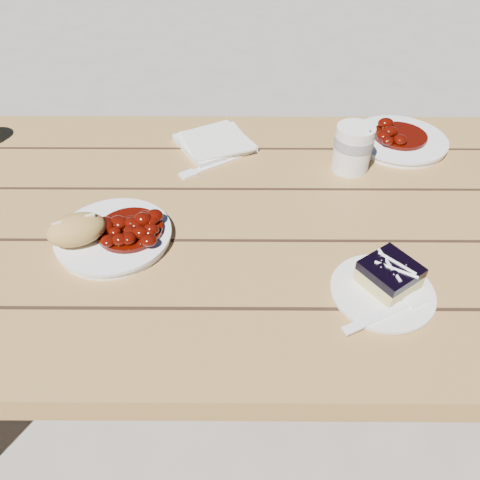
{
  "coord_description": "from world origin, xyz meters",
  "views": [
    {
      "loc": [
        -0.06,
        -0.71,
        1.32
      ],
      "look_at": [
        -0.06,
        -0.14,
        0.81
      ],
      "focal_mm": 35.0,
      "sensor_mm": 36.0,
      "label": 1
    }
  ],
  "objects_px": {
    "blueberry_cake": "(390,274)",
    "coffee_cup": "(353,148)",
    "bread_roll": "(77,230)",
    "second_plate": "(399,141)",
    "dessert_plate": "(382,293)",
    "picnic_table": "(267,271)",
    "main_plate": "(114,237)"
  },
  "relations": [
    {
      "from": "main_plate",
      "to": "bread_roll",
      "type": "xyz_separation_m",
      "value": [
        -0.05,
        -0.02,
        0.03
      ]
    },
    {
      "from": "dessert_plate",
      "to": "blueberry_cake",
      "type": "relative_size",
      "value": 1.46
    },
    {
      "from": "dessert_plate",
      "to": "main_plate",
      "type": "bearing_deg",
      "value": 164.26
    },
    {
      "from": "picnic_table",
      "to": "main_plate",
      "type": "distance_m",
      "value": 0.34
    },
    {
      "from": "coffee_cup",
      "to": "dessert_plate",
      "type": "bearing_deg",
      "value": -91.48
    },
    {
      "from": "blueberry_cake",
      "to": "second_plate",
      "type": "distance_m",
      "value": 0.48
    },
    {
      "from": "main_plate",
      "to": "dessert_plate",
      "type": "xyz_separation_m",
      "value": [
        0.46,
        -0.13,
        -0.0
      ]
    },
    {
      "from": "dessert_plate",
      "to": "picnic_table",
      "type": "bearing_deg",
      "value": 129.43
    },
    {
      "from": "picnic_table",
      "to": "blueberry_cake",
      "type": "bearing_deg",
      "value": -46.85
    },
    {
      "from": "picnic_table",
      "to": "main_plate",
      "type": "xyz_separation_m",
      "value": [
        -0.29,
        -0.08,
        0.17
      ]
    },
    {
      "from": "picnic_table",
      "to": "coffee_cup",
      "type": "height_order",
      "value": "coffee_cup"
    },
    {
      "from": "bread_roll",
      "to": "second_plate",
      "type": "height_order",
      "value": "bread_roll"
    },
    {
      "from": "coffee_cup",
      "to": "second_plate",
      "type": "distance_m",
      "value": 0.18
    },
    {
      "from": "main_plate",
      "to": "blueberry_cake",
      "type": "relative_size",
      "value": 1.86
    },
    {
      "from": "picnic_table",
      "to": "main_plate",
      "type": "relative_size",
      "value": 9.81
    },
    {
      "from": "bread_roll",
      "to": "blueberry_cake",
      "type": "distance_m",
      "value": 0.53
    },
    {
      "from": "bread_roll",
      "to": "coffee_cup",
      "type": "relative_size",
      "value": 1.02
    },
    {
      "from": "picnic_table",
      "to": "blueberry_cake",
      "type": "height_order",
      "value": "blueberry_cake"
    },
    {
      "from": "bread_roll",
      "to": "coffee_cup",
      "type": "height_order",
      "value": "coffee_cup"
    },
    {
      "from": "picnic_table",
      "to": "coffee_cup",
      "type": "bearing_deg",
      "value": 41.5
    },
    {
      "from": "picnic_table",
      "to": "bread_roll",
      "type": "xyz_separation_m",
      "value": [
        -0.34,
        -0.1,
        0.2
      ]
    },
    {
      "from": "bread_roll",
      "to": "coffee_cup",
      "type": "distance_m",
      "value": 0.59
    },
    {
      "from": "main_plate",
      "to": "dessert_plate",
      "type": "bearing_deg",
      "value": -15.74
    },
    {
      "from": "main_plate",
      "to": "second_plate",
      "type": "bearing_deg",
      "value": 29.7
    },
    {
      "from": "blueberry_cake",
      "to": "coffee_cup",
      "type": "distance_m",
      "value": 0.35
    },
    {
      "from": "bread_roll",
      "to": "blueberry_cake",
      "type": "bearing_deg",
      "value": -10.22
    },
    {
      "from": "picnic_table",
      "to": "blueberry_cake",
      "type": "distance_m",
      "value": 0.33
    },
    {
      "from": "second_plate",
      "to": "dessert_plate",
      "type": "bearing_deg",
      "value": -106.85
    },
    {
      "from": "main_plate",
      "to": "blueberry_cake",
      "type": "height_order",
      "value": "blueberry_cake"
    },
    {
      "from": "second_plate",
      "to": "blueberry_cake",
      "type": "bearing_deg",
      "value": -106.22
    },
    {
      "from": "picnic_table",
      "to": "dessert_plate",
      "type": "bearing_deg",
      "value": -50.57
    },
    {
      "from": "coffee_cup",
      "to": "blueberry_cake",
      "type": "bearing_deg",
      "value": -89.92
    }
  ]
}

